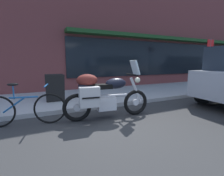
{
  "coord_description": "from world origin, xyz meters",
  "views": [
    {
      "loc": [
        -1.44,
        -2.91,
        1.35
      ],
      "look_at": [
        0.32,
        0.81,
        0.7
      ],
      "focal_mm": 26.12,
      "sensor_mm": 36.0,
      "label": 1
    }
  ],
  "objects_px": {
    "touring_motorcycle": "(103,94)",
    "parking_sign_pole": "(209,59)",
    "parked_bicycle": "(24,109)",
    "sandwich_board_sign": "(55,88)"
  },
  "relations": [
    {
      "from": "parked_bicycle",
      "to": "sandwich_board_sign",
      "type": "xyz_separation_m",
      "value": [
        0.8,
        1.48,
        0.18
      ]
    },
    {
      "from": "touring_motorcycle",
      "to": "parking_sign_pole",
      "type": "distance_m",
      "value": 6.35
    },
    {
      "from": "touring_motorcycle",
      "to": "parking_sign_pole",
      "type": "xyz_separation_m",
      "value": [
        6.08,
        1.62,
        0.89
      ]
    },
    {
      "from": "touring_motorcycle",
      "to": "parked_bicycle",
      "type": "distance_m",
      "value": 1.73
    },
    {
      "from": "parked_bicycle",
      "to": "sandwich_board_sign",
      "type": "distance_m",
      "value": 1.69
    },
    {
      "from": "touring_motorcycle",
      "to": "parked_bicycle",
      "type": "relative_size",
      "value": 1.28
    },
    {
      "from": "parked_bicycle",
      "to": "parking_sign_pole",
      "type": "bearing_deg",
      "value": 9.4
    },
    {
      "from": "touring_motorcycle",
      "to": "parking_sign_pole",
      "type": "relative_size",
      "value": 0.93
    },
    {
      "from": "touring_motorcycle",
      "to": "sandwich_board_sign",
      "type": "bearing_deg",
      "value": 116.03
    },
    {
      "from": "touring_motorcycle",
      "to": "parking_sign_pole",
      "type": "height_order",
      "value": "parking_sign_pole"
    }
  ]
}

